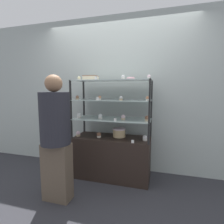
{
  "coord_description": "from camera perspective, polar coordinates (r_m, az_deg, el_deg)",
  "views": [
    {
      "loc": [
        0.73,
        -2.54,
        1.37
      ],
      "look_at": [
        0.0,
        0.0,
        1.04
      ],
      "focal_mm": 28.0,
      "sensor_mm": 36.0,
      "label": 1
    }
  ],
  "objects": [
    {
      "name": "price_tag_1",
      "position": [
        2.44,
        1.03,
        -2.57
      ],
      "size": [
        0.04,
        0.0,
        0.04
      ],
      "color": "white",
      "rests_on": "display_riser_lower"
    },
    {
      "name": "cupcake_5",
      "position": [
        2.58,
        3.69,
        -1.76
      ],
      "size": [
        0.06,
        0.06,
        0.08
      ],
      "color": "#CCB28C",
      "rests_on": "display_riser_lower"
    },
    {
      "name": "price_tag_0",
      "position": [
        2.46,
        6.78,
        -9.55
      ],
      "size": [
        0.04,
        0.0,
        0.04
      ],
      "color": "white",
      "rests_on": "display_base"
    },
    {
      "name": "cupcake_4",
      "position": [
        2.67,
        -3.85,
        -1.45
      ],
      "size": [
        0.06,
        0.06,
        0.08
      ],
      "color": "white",
      "rests_on": "display_riser_lower"
    },
    {
      "name": "donut_glazed",
      "position": [
        2.63,
        6.16,
        10.81
      ],
      "size": [
        0.12,
        0.12,
        0.04
      ],
      "color": "#EFB2BC",
      "rests_on": "display_riser_upper"
    },
    {
      "name": "cupcake_9",
      "position": [
        2.48,
        2.96,
        4.52
      ],
      "size": [
        0.05,
        0.05,
        0.06
      ],
      "color": "#CCB28C",
      "rests_on": "display_riser_middle"
    },
    {
      "name": "price_tag_3",
      "position": [
        2.5,
        -5.26,
        11.06
      ],
      "size": [
        0.04,
        0.0,
        0.04
      ],
      "color": "white",
      "rests_on": "display_riser_upper"
    },
    {
      "name": "cupcake_1",
      "position": [
        2.72,
        -4.28,
        -7.49
      ],
      "size": [
        0.07,
        0.07,
        0.08
      ],
      "color": "beige",
      "rests_on": "display_base"
    },
    {
      "name": "display_riser_middle",
      "position": [
        2.65,
        -0.0,
        3.67
      ],
      "size": [
        1.17,
        0.48,
        0.29
      ],
      "color": "black",
      "rests_on": "display_riser_lower"
    },
    {
      "name": "display_base",
      "position": [
        2.85,
        -0.0,
        -14.49
      ],
      "size": [
        1.17,
        0.48,
        0.65
      ],
      "color": "black",
      "rests_on": "ground_plane"
    },
    {
      "name": "cupcake_2",
      "position": [
        2.6,
        10.69,
        -8.32
      ],
      "size": [
        0.07,
        0.07,
        0.08
      ],
      "color": "white",
      "rests_on": "display_base"
    },
    {
      "name": "cupcake_0",
      "position": [
        2.85,
        -10.96,
        -6.95
      ],
      "size": [
        0.07,
        0.07,
        0.08
      ],
      "color": "#CCB28C",
      "rests_on": "display_base"
    },
    {
      "name": "cupcake_13",
      "position": [
        2.5,
        11.97,
        11.13
      ],
      "size": [
        0.05,
        0.05,
        0.06
      ],
      "color": "white",
      "rests_on": "display_riser_upper"
    },
    {
      "name": "cupcake_12",
      "position": [
        2.51,
        3.64,
        11.26
      ],
      "size": [
        0.05,
        0.05,
        0.06
      ],
      "color": "white",
      "rests_on": "display_riser_upper"
    },
    {
      "name": "back_wall",
      "position": [
        3.02,
        2.02,
        5.76
      ],
      "size": [
        8.0,
        0.05,
        2.6
      ],
      "color": "#A8B2AD",
      "rests_on": "ground_plane"
    },
    {
      "name": "cupcake_8",
      "position": [
        2.63,
        -4.08,
        4.66
      ],
      "size": [
        0.05,
        0.05,
        0.06
      ],
      "color": "beige",
      "rests_on": "display_riser_middle"
    },
    {
      "name": "cupcake_11",
      "position": [
        2.8,
        -10.72,
        10.71
      ],
      "size": [
        0.05,
        0.05,
        0.06
      ],
      "color": "beige",
      "rests_on": "display_riser_upper"
    },
    {
      "name": "cupcake_6",
      "position": [
        2.53,
        11.37,
        -2.06
      ],
      "size": [
        0.06,
        0.06,
        0.08
      ],
      "color": "#CCB28C",
      "rests_on": "display_riser_lower"
    },
    {
      "name": "layer_cake_centerpiece",
      "position": [
        2.75,
        2.34,
        -6.67
      ],
      "size": [
        0.2,
        0.2,
        0.14
      ],
      "color": "#DBBC84",
      "rests_on": "display_base"
    },
    {
      "name": "sheet_cake_frosted",
      "position": [
        2.7,
        -6.97,
        11.0
      ],
      "size": [
        0.2,
        0.17,
        0.07
      ],
      "color": "beige",
      "rests_on": "display_riser_upper"
    },
    {
      "name": "customer_figure",
      "position": [
        2.24,
        -17.91,
        -7.18
      ],
      "size": [
        0.36,
        0.36,
        1.55
      ],
      "color": "brown",
      "rests_on": "ground_plane"
    },
    {
      "name": "display_riser_upper",
      "position": [
        2.65,
        -0.0,
        9.98
      ],
      "size": [
        1.17,
        0.48,
        0.29
      ],
      "color": "black",
      "rests_on": "display_riser_middle"
    },
    {
      "name": "cupcake_7",
      "position": [
        2.75,
        -11.25,
        4.65
      ],
      "size": [
        0.05,
        0.05,
        0.06
      ],
      "color": "#CCB28C",
      "rests_on": "display_riser_middle"
    },
    {
      "name": "cupcake_10",
      "position": [
        2.44,
        11.55,
        4.34
      ],
      "size": [
        0.05,
        0.05,
        0.06
      ],
      "color": "white",
      "rests_on": "display_riser_middle"
    },
    {
      "name": "display_riser_lower",
      "position": [
        2.68,
        -0.0,
        -2.56
      ],
      "size": [
        1.17,
        0.48,
        0.29
      ],
      "color": "black",
      "rests_on": "display_base"
    },
    {
      "name": "cupcake_3",
      "position": [
        2.8,
        -10.72,
        -1.15
      ],
      "size": [
        0.06,
        0.06,
        0.08
      ],
      "color": "white",
      "rests_on": "display_riser_lower"
    },
    {
      "name": "price_tag_2",
      "position": [
        2.49,
        -4.75,
        4.36
      ],
      "size": [
        0.04,
        0.0,
        0.04
      ],
      "color": "white",
      "rests_on": "display_riser_middle"
    },
    {
      "name": "ground_plane",
      "position": [
        2.98,
        -0.0,
        -20.28
      ],
      "size": [
        20.0,
        20.0,
        0.0
      ],
      "primitive_type": "plane",
      "color": "#2D2D33"
    }
  ]
}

